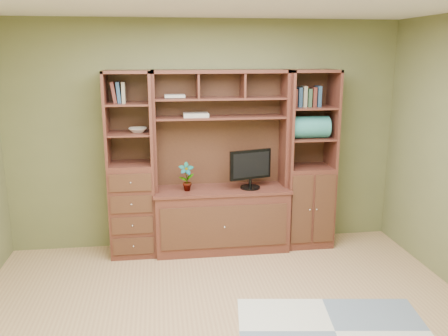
{
  "coord_description": "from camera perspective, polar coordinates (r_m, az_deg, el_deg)",
  "views": [
    {
      "loc": [
        -0.54,
        -3.38,
        2.22
      ],
      "look_at": [
        0.1,
        1.2,
        1.1
      ],
      "focal_mm": 38.0,
      "sensor_mm": 36.0,
      "label": 1
    }
  ],
  "objects": [
    {
      "name": "room",
      "position": [
        3.55,
        1.09,
        -1.44
      ],
      "size": [
        4.6,
        4.1,
        2.64
      ],
      "color": "tan",
      "rests_on": "ground"
    },
    {
      "name": "center_hutch",
      "position": [
        5.3,
        -0.3,
        0.58
      ],
      "size": [
        1.54,
        0.53,
        2.05
      ],
      "primitive_type": "cube",
      "color": "#52261D",
      "rests_on": "ground"
    },
    {
      "name": "left_tower",
      "position": [
        5.3,
        -11.13,
        0.33
      ],
      "size": [
        0.5,
        0.45,
        2.05
      ],
      "primitive_type": "cube",
      "color": "#52261D",
      "rests_on": "ground"
    },
    {
      "name": "right_tower",
      "position": [
        5.56,
        10.16,
        0.99
      ],
      "size": [
        0.55,
        0.45,
        2.05
      ],
      "primitive_type": "cube",
      "color": "#52261D",
      "rests_on": "ground"
    },
    {
      "name": "rug",
      "position": [
        4.2,
        13.21,
        -18.62
      ],
      "size": [
        1.7,
        1.25,
        0.01
      ],
      "primitive_type": "cube",
      "rotation": [
        0.0,
        0.0,
        -0.14
      ],
      "color": "#A8AEAE",
      "rests_on": "ground"
    },
    {
      "name": "monitor",
      "position": [
        5.32,
        3.2,
        0.72
      ],
      "size": [
        0.54,
        0.35,
        0.61
      ],
      "primitive_type": "cube",
      "rotation": [
        0.0,
        0.0,
        0.28
      ],
      "color": "black",
      "rests_on": "center_hutch"
    },
    {
      "name": "orchid",
      "position": [
        5.26,
        -4.54,
        -1.06
      ],
      "size": [
        0.17,
        0.12,
        0.32
      ],
      "primitive_type": "imported",
      "color": "brown",
      "rests_on": "center_hutch"
    },
    {
      "name": "magazines",
      "position": [
        5.27,
        -3.42,
        6.41
      ],
      "size": [
        0.28,
        0.2,
        0.04
      ],
      "primitive_type": "cube",
      "color": "#B2A898",
      "rests_on": "center_hutch"
    },
    {
      "name": "bowl",
      "position": [
        5.23,
        -10.32,
        4.52
      ],
      "size": [
        0.2,
        0.2,
        0.05
      ],
      "primitive_type": "imported",
      "color": "beige",
      "rests_on": "left_tower"
    },
    {
      "name": "blanket_teal",
      "position": [
        5.44,
        10.25,
        4.86
      ],
      "size": [
        0.43,
        0.25,
        0.25
      ],
      "primitive_type": "cube",
      "color": "teal",
      "rests_on": "right_tower"
    },
    {
      "name": "blanket_red",
      "position": [
        5.59,
        10.48,
        4.71
      ],
      "size": [
        0.32,
        0.18,
        0.18
      ],
      "primitive_type": "cube",
      "color": "brown",
      "rests_on": "right_tower"
    }
  ]
}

